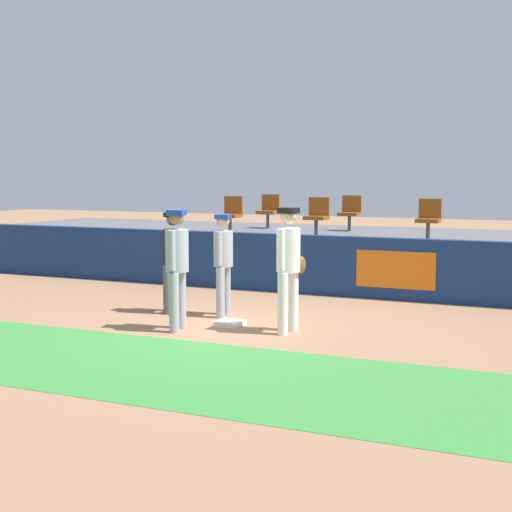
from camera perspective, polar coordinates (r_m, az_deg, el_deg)
name	(u,v)px	position (r m, az deg, el deg)	size (l,w,h in m)	color
ground_plane	(223,326)	(11.45, -2.65, -5.48)	(60.00, 60.00, 0.00)	#936B4C
grass_foreground_strip	(132,364)	(9.31, -9.73, -8.32)	(18.00, 2.80, 0.01)	#388438
first_base	(230,323)	(11.44, -2.04, -5.29)	(0.40, 0.40, 0.08)	white
player_fielder_home	(289,261)	(10.78, 2.60, -0.39)	(0.40, 0.57, 1.87)	white
player_runner_visitor	(177,261)	(11.00, -6.21, -0.39)	(0.41, 0.51, 1.84)	#9EA3AD
player_coach_visitor	(223,257)	(12.08, -2.59, -0.12)	(0.36, 0.48, 1.71)	#9EA3AD
player_umpire	(173,255)	(12.44, -6.51, 0.08)	(0.39, 0.47, 1.72)	#4C4C51
field_wall	(301,264)	(14.52, 3.53, -0.63)	(18.00, 0.26, 1.17)	navy
bleacher_platform	(339,255)	(16.95, 6.53, 0.10)	(18.00, 4.80, 1.03)	#59595E
seat_back_left	(269,209)	(18.20, 1.02, 3.69)	(0.47, 0.44, 0.84)	#4C4C51
seat_back_center	(350,211)	(17.49, 7.42, 3.53)	(0.47, 0.44, 0.84)	#4C4C51
seat_front_right	(429,217)	(15.23, 13.42, 3.00)	(0.46, 0.44, 0.84)	#4C4C51
seat_front_center	(317,214)	(15.84, 4.83, 3.28)	(0.47, 0.44, 0.84)	#4C4C51
seat_front_left	(231,212)	(16.64, -1.95, 3.44)	(0.45, 0.44, 0.84)	#4C4C51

